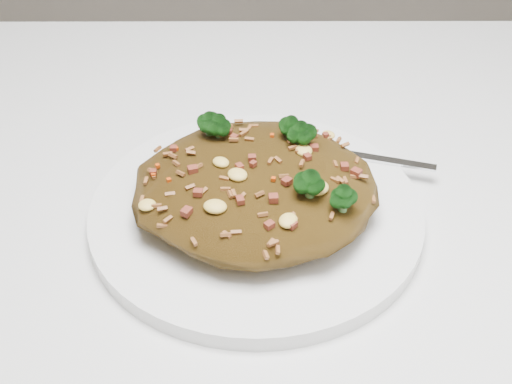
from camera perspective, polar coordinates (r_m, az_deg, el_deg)
dining_table at (r=0.62m, az=-6.83°, el=-10.90°), size 1.20×0.80×0.75m
plate at (r=0.58m, az=0.00°, el=-1.69°), size 0.27×0.27×0.01m
fried_rice at (r=0.56m, az=0.06°, el=1.04°), size 0.19×0.18×0.06m
fork at (r=0.63m, az=7.67°, el=2.97°), size 0.16×0.06×0.00m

